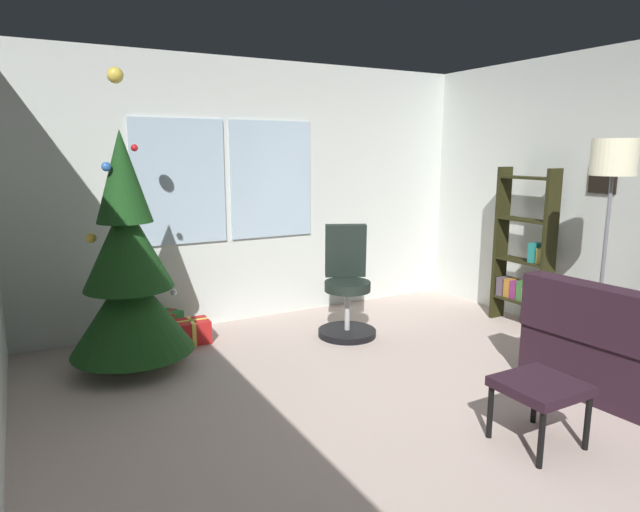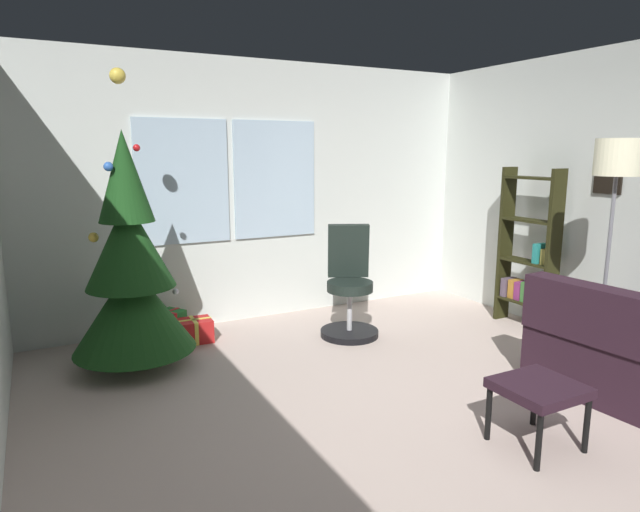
{
  "view_description": "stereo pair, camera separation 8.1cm",
  "coord_description": "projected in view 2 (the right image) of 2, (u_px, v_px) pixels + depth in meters",
  "views": [
    {
      "loc": [
        -2.2,
        -2.32,
        1.76
      ],
      "look_at": [
        -0.3,
        1.14,
        1.0
      ],
      "focal_mm": 30.61,
      "sensor_mm": 36.0,
      "label": 1
    },
    {
      "loc": [
        -2.13,
        -2.36,
        1.76
      ],
      "look_at": [
        -0.3,
        1.14,
        1.0
      ],
      "focal_mm": 30.61,
      "sensor_mm": 36.0,
      "label": 2
    }
  ],
  "objects": [
    {
      "name": "holiday_tree",
      "position": [
        131.0,
        274.0,
        4.36
      ],
      "size": [
        0.97,
        0.97,
        2.37
      ],
      "color": "#4C331E",
      "rests_on": "ground_plane"
    },
    {
      "name": "bookshelf",
      "position": [
        528.0,
        258.0,
        5.45
      ],
      "size": [
        0.18,
        0.64,
        1.6
      ],
      "color": "black",
      "rests_on": "ground_plane"
    },
    {
      "name": "office_chair",
      "position": [
        349.0,
        292.0,
        5.26
      ],
      "size": [
        0.57,
        0.59,
        1.07
      ],
      "color": "black",
      "rests_on": "ground_plane"
    },
    {
      "name": "gift_box_green",
      "position": [
        167.0,
        325.0,
        5.18
      ],
      "size": [
        0.38,
        0.36,
        0.27
      ],
      "color": "#1E722D",
      "rests_on": "ground_plane"
    },
    {
      "name": "wall_back_with_windows",
      "position": [
        261.0,
        192.0,
        5.71
      ],
      "size": [
        4.83,
        0.12,
        2.67
      ],
      "color": "silver",
      "rests_on": "ground_plane"
    },
    {
      "name": "ground_plane",
      "position": [
        448.0,
        449.0,
        3.36
      ],
      "size": [
        4.83,
        5.92,
        0.1
      ],
      "primitive_type": "cube",
      "color": "#C3ADA2"
    },
    {
      "name": "footstool",
      "position": [
        539.0,
        392.0,
        3.25
      ],
      "size": [
        0.46,
        0.44,
        0.4
      ],
      "color": "black",
      "rests_on": "ground_plane"
    },
    {
      "name": "gift_box_red",
      "position": [
        194.0,
        331.0,
        5.1
      ],
      "size": [
        0.34,
        0.26,
        0.22
      ],
      "color": "red",
      "rests_on": "ground_plane"
    },
    {
      "name": "floor_lamp",
      "position": [
        616.0,
        177.0,
        4.14
      ],
      "size": [
        0.34,
        0.34,
        1.85
      ],
      "color": "slate",
      "rests_on": "ground_plane"
    }
  ]
}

